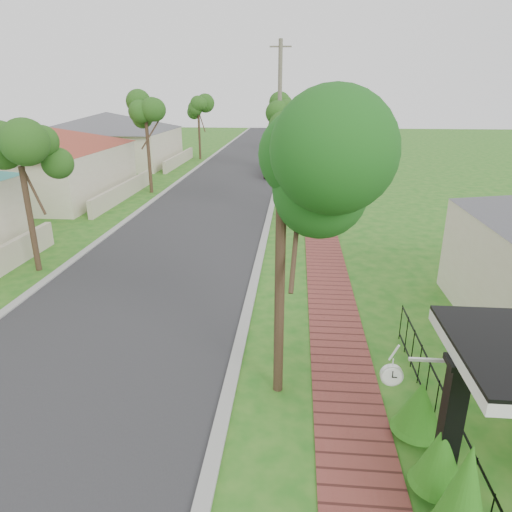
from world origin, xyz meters
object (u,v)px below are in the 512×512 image
at_px(station_clock, 395,374).
at_px(parked_car_white, 277,161).
at_px(parked_car_red, 276,167).
at_px(porch_post, 449,435).
at_px(near_tree, 282,183).
at_px(utility_pole, 279,124).

bearing_deg(station_clock, parked_car_white, 95.76).
distance_m(parked_car_red, station_clock, 29.70).
height_order(porch_post, parked_car_red, porch_post).
height_order(parked_car_red, station_clock, station_clock).
bearing_deg(near_tree, utility_pole, 92.37).
relative_size(porch_post, utility_pole, 0.28).
bearing_deg(parked_car_red, near_tree, -85.33).
height_order(porch_post, parked_car_white, porch_post).
bearing_deg(station_clock, porch_post, -25.16).
bearing_deg(porch_post, near_tree, 138.45).
bearing_deg(porch_post, parked_car_white, 97.15).
relative_size(porch_post, parked_car_white, 0.56).
distance_m(parked_car_red, parked_car_white, 3.20).
distance_m(porch_post, utility_pole, 21.58).
xyz_separation_m(parked_car_white, utility_pole, (0.56, -12.09, 3.82)).
distance_m(near_tree, station_clock, 3.95).
bearing_deg(parked_car_white, porch_post, -86.20).
height_order(parked_car_white, utility_pole, utility_pole).
bearing_deg(porch_post, utility_pole, 99.69).
xyz_separation_m(near_tree, utility_pole, (-0.76, 18.50, -0.10)).
bearing_deg(parked_car_red, porch_post, -80.21).
bearing_deg(near_tree, porch_post, -41.55).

